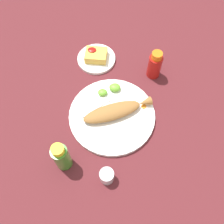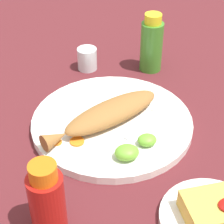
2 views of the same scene
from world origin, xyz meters
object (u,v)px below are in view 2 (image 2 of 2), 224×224
Objects in this scene: fork_near at (141,103)px; salt_cup at (87,60)px; side_plate_fries at (211,220)px; fried_fish at (107,114)px; hot_sauce_bottle_green at (152,44)px; hot_sauce_bottle_red at (47,200)px; fork_far at (153,114)px; main_plate at (112,123)px.

salt_cup reaches higher than fork_near.
side_plate_fries is at bearing -78.58° from salt_cup.
hot_sauce_bottle_green is at bearing 28.36° from fried_fish.
hot_sauce_bottle_red is (-0.15, -0.23, 0.03)m from fried_fish.
side_plate_fries is (0.02, -0.33, -0.01)m from fork_near.
salt_cup is at bearing 64.70° from fried_fish.
fork_far is 0.27m from salt_cup.
hot_sauce_bottle_green reaches higher than salt_cup.
hot_sauce_bottle_red is at bearing -147.64° from fried_fish.
main_plate is 2.52× the size of hot_sauce_bottle_red.
fork_near is 3.00× the size of salt_cup.
main_plate reaches higher than side_plate_fries.
hot_sauce_bottle_green is at bearing 42.88° from fork_near.
fried_fish is at bearing -155.68° from main_plate.
hot_sauce_bottle_red is at bearing -125.33° from hot_sauce_bottle_green.
fried_fish reaches higher than main_plate.
hot_sauce_bottle_green reaches higher than hot_sauce_bottle_red.
hot_sauce_bottle_green is 2.65× the size of salt_cup.
hot_sauce_bottle_red is 0.55m from hot_sauce_bottle_green.
main_plate is 0.29m from hot_sauce_bottle_red.
fried_fish reaches higher than fork_far.
hot_sauce_bottle_red is 0.28m from side_plate_fries.
fried_fish is 1.83× the size of hot_sauce_bottle_green.
side_plate_fries is (0.10, -0.29, -0.00)m from main_plate.
fork_far is (0.01, -0.04, 0.00)m from fork_near.
main_plate is at bearing 0.00° from fried_fish.
fork_far is at bearing -68.88° from salt_cup.
fried_fish is 0.26m from salt_cup.
salt_cup is at bearing 71.05° from fork_far.
side_plate_fries is (0.11, -0.29, -0.03)m from fried_fish.
hot_sauce_bottle_green is 0.88× the size of side_plate_fries.
main_plate is 0.27m from hot_sauce_bottle_green.
side_plate_fries is (0.11, -0.54, -0.02)m from salt_cup.
fried_fish is 4.84× the size of salt_cup.
hot_sauce_bottle_green reaches higher than fork_far.
hot_sauce_bottle_green is at bearing 33.53° from fork_far.
fork_far is 0.97× the size of hot_sauce_bottle_green.
salt_cup is 0.56m from side_plate_fries.
salt_cup is at bearing 91.63° from main_plate.
fried_fish is (-0.01, -0.01, 0.03)m from main_plate.
hot_sauce_bottle_green reaches higher than side_plate_fries.
side_plate_fries is (0.01, -0.29, -0.01)m from fork_far.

